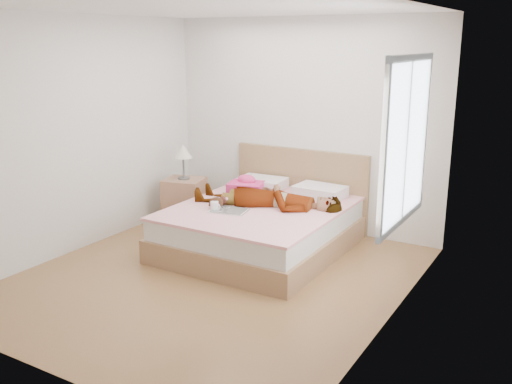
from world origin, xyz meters
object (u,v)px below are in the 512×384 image
at_px(phone, 249,176).
at_px(towel, 246,186).
at_px(magazine, 229,210).
at_px(plush_toy, 217,202).
at_px(coffee_mug, 215,206).
at_px(nightstand, 184,197).
at_px(woman, 269,194).
at_px(bed, 264,224).

xyz_separation_m(phone, towel, (0.01, -0.10, -0.10)).
distance_m(towel, magazine, 0.80).
height_order(magazine, plush_toy, plush_toy).
distance_m(magazine, coffee_mug, 0.16).
height_order(coffee_mug, nightstand, nightstand).
bearing_deg(phone, woman, -50.95).
bearing_deg(towel, coffee_mug, -83.08).
bearing_deg(plush_toy, nightstand, 146.39).
bearing_deg(bed, nightstand, 169.28).
distance_m(magazine, nightstand, 1.33).
bearing_deg(phone, towel, -95.16).
bearing_deg(nightstand, phone, 11.63).
xyz_separation_m(phone, bed, (0.46, -0.43, -0.42)).
xyz_separation_m(towel, nightstand, (-0.89, -0.08, -0.25)).
bearing_deg(nightstand, towel, 5.29).
bearing_deg(woman, phone, -140.95).
relative_size(phone, nightstand, 0.09).
xyz_separation_m(woman, nightstand, (-1.38, 0.22, -0.28)).
height_order(magazine, nightstand, nightstand).
relative_size(phone, towel, 0.20).
xyz_separation_m(woman, towel, (-0.49, 0.30, -0.03)).
xyz_separation_m(bed, nightstand, (-1.34, 0.25, 0.07)).
distance_m(bed, magazine, 0.53).
xyz_separation_m(woman, magazine, (-0.25, -0.46, -0.11)).
distance_m(coffee_mug, nightstand, 1.25).
height_order(towel, nightstand, nightstand).
xyz_separation_m(bed, coffee_mug, (-0.35, -0.48, 0.29)).
bearing_deg(plush_toy, phone, 95.48).
height_order(woman, towel, woman).
relative_size(towel, plush_toy, 1.96).
relative_size(plush_toy, nightstand, 0.24).
relative_size(coffee_mug, plush_toy, 0.54).
distance_m(bed, towel, 0.65).
bearing_deg(plush_toy, coffee_mug, -71.70).
bearing_deg(woman, plush_toy, -57.83).
height_order(phone, nightstand, nightstand).
relative_size(bed, magazine, 4.65).
relative_size(bed, nightstand, 2.00).
distance_m(woman, phone, 0.64).
bearing_deg(coffee_mug, plush_toy, 108.30).
relative_size(woman, magazine, 3.79).
distance_m(woman, nightstand, 1.42).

